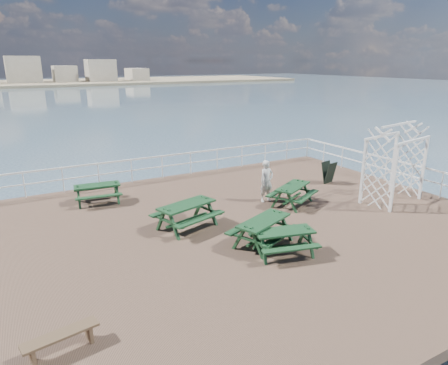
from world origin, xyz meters
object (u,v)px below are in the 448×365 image
flat_bench_near (61,338)px  person (266,181)px  picnic_table_e (264,226)px  picnic_table_c (293,191)px  trellis_arbor (394,167)px  picnic_table_b (187,210)px  picnic_table_d (284,237)px  picnic_table_a (97,190)px

flat_bench_near → person: 9.81m
person → picnic_table_e: bearing=-129.9°
picnic_table_c → trellis_arbor: trellis_arbor is taller
picnic_table_b → picnic_table_d: picnic_table_b is taller
person → trellis_arbor: bearing=-32.6°
picnic_table_b → picnic_table_e: (1.48, -2.30, -0.02)m
trellis_arbor → person: trellis_arbor is taller
picnic_table_d → picnic_table_c: bearing=62.7°
picnic_table_a → picnic_table_b: bearing=-56.0°
picnic_table_c → person: 1.08m
picnic_table_b → picnic_table_d: bearing=-78.4°
picnic_table_e → person: bearing=31.8°
picnic_table_a → picnic_table_c: size_ratio=0.83×
picnic_table_d → person: person is taller
picnic_table_c → person: size_ratio=1.35×
picnic_table_b → trellis_arbor: bearing=-27.0°
picnic_table_b → picnic_table_a: bearing=100.9°
picnic_table_e → picnic_table_d: bearing=-100.7°
trellis_arbor → picnic_table_d: bearing=-176.6°
trellis_arbor → picnic_table_b: bearing=159.3°
picnic_table_d → trellis_arbor: 6.73m
picnic_table_c → trellis_arbor: (3.65, -1.59, 0.82)m
picnic_table_d → picnic_table_e: 0.81m
picnic_table_a → picnic_table_b: size_ratio=0.80×
picnic_table_a → picnic_table_d: 7.94m
trellis_arbor → person: bearing=140.9°
picnic_table_a → picnic_table_e: size_ratio=0.80×
flat_bench_near → trellis_arbor: bearing=2.4°
picnic_table_b → picnic_table_d: size_ratio=1.17×
picnic_table_a → picnic_table_d: bearing=-55.6°
picnic_table_b → trellis_arbor: 8.30m
flat_bench_near → trellis_arbor: trellis_arbor is taller
flat_bench_near → trellis_arbor: 13.00m
picnic_table_e → trellis_arbor: bearing=-15.3°
picnic_table_b → person: (3.80, 0.88, 0.22)m
picnic_table_a → picnic_table_d: (3.68, -7.04, -0.01)m
picnic_table_a → trellis_arbor: bearing=-21.5°
trellis_arbor → person: (-4.33, 2.38, -0.54)m
picnic_table_e → picnic_table_a: bearing=97.4°
person → flat_bench_near: bearing=-152.0°
picnic_table_a → trellis_arbor: 11.57m
picnic_table_e → picnic_table_b: bearing=100.8°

